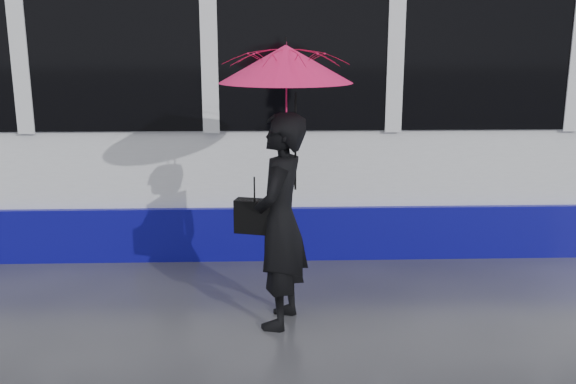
{
  "coord_description": "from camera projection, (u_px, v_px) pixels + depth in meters",
  "views": [
    {
      "loc": [
        0.24,
        -5.75,
        2.51
      ],
      "look_at": [
        0.44,
        0.05,
        1.1
      ],
      "focal_mm": 40.0,
      "sensor_mm": 36.0,
      "label": 1
    }
  ],
  "objects": [
    {
      "name": "ground",
      "position": [
        243.0,
        305.0,
        6.16
      ],
      "size": [
        90.0,
        90.0,
        0.0
      ],
      "primitive_type": "plane",
      "color": "#28282C",
      "rests_on": "ground"
    },
    {
      "name": "rails",
      "position": [
        249.0,
        228.0,
        8.59
      ],
      "size": [
        34.0,
        1.51,
        0.02
      ],
      "color": "#3F3D38",
      "rests_on": "ground"
    },
    {
      "name": "woman",
      "position": [
        280.0,
        222.0,
        5.56
      ],
      "size": [
        0.62,
        0.79,
        1.89
      ],
      "primitive_type": "imported",
      "rotation": [
        0.0,
        0.0,
        -1.84
      ],
      "color": "black",
      "rests_on": "ground"
    },
    {
      "name": "umbrella",
      "position": [
        286.0,
        90.0,
        5.29
      ],
      "size": [
        1.37,
        1.37,
        1.28
      ],
      "rotation": [
        0.0,
        0.0,
        -0.27
      ],
      "color": "#E0128D",
      "rests_on": "ground"
    },
    {
      "name": "handbag",
      "position": [
        255.0,
        216.0,
        5.56
      ],
      "size": [
        0.36,
        0.23,
        0.47
      ],
      "rotation": [
        0.0,
        0.0,
        -0.27
      ],
      "color": "black",
      "rests_on": "ground"
    }
  ]
}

